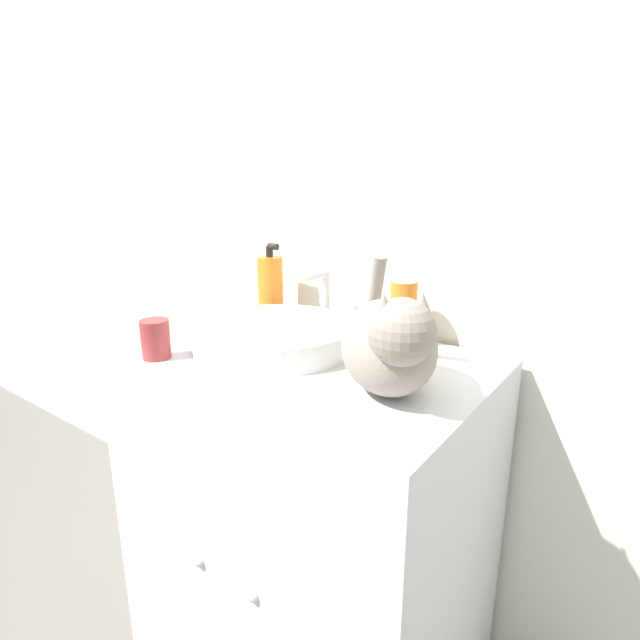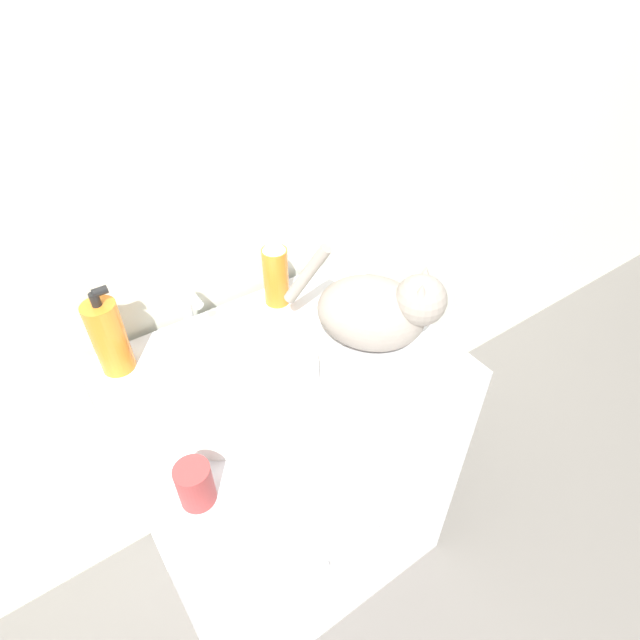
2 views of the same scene
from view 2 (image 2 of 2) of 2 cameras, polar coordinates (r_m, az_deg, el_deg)
name	(u,v)px [view 2 (image 2 of 2)]	position (r m, az deg, el deg)	size (l,w,h in m)	color
ground_plane	(345,617)	(1.76, 2.83, -30.82)	(8.00, 8.00, 0.00)	slate
wall_back	(194,146)	(1.17, -14.16, 18.69)	(6.00, 0.05, 2.50)	silver
vanity_cabinet	(290,471)	(1.48, -3.49, -16.85)	(0.77, 0.58, 0.84)	silver
sink_basin	(229,376)	(1.10, -10.33, -6.26)	(0.39, 0.39, 0.06)	white
faucet	(189,313)	(1.21, -14.73, 0.83)	(0.16, 0.11, 0.16)	silver
cat	(378,310)	(1.14, 6.62, 1.11)	(0.30, 0.33, 0.25)	gray
soap_bottle	(109,337)	(1.17, -22.98, -1.77)	(0.07, 0.07, 0.22)	orange
spray_bottle	(276,272)	(1.27, -5.10, 5.52)	(0.06, 0.06, 0.19)	orange
cup	(195,484)	(0.93, -14.08, -17.75)	(0.06, 0.06, 0.09)	#9E3838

